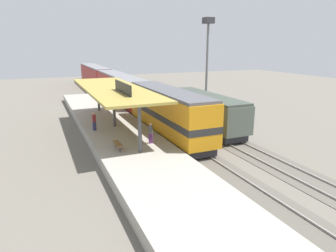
{
  "coord_description": "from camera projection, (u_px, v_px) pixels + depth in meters",
  "views": [
    {
      "loc": [
        -11.08,
        -28.25,
        8.62
      ],
      "look_at": [
        -1.38,
        -5.72,
        2.0
      ],
      "focal_mm": 32.22,
      "sensor_mm": 36.0,
      "label": 1
    }
  ],
  "objects": [
    {
      "name": "freight_car",
      "position": [
        206.0,
        111.0,
        31.25
      ],
      "size": [
        2.8,
        12.0,
        3.54
      ],
      "color": "#28282D",
      "rests_on": "track_far"
    },
    {
      "name": "station_canopy",
      "position": [
        113.0,
        89.0,
        28.51
      ],
      "size": [
        5.2,
        18.0,
        4.7
      ],
      "color": "#47474C",
      "rests_on": "platform"
    },
    {
      "name": "passenger_carriage_rear",
      "position": [
        95.0,
        76.0,
        63.1
      ],
      "size": [
        2.9,
        20.0,
        4.24
      ],
      "color": "#28282D",
      "rests_on": "track_near"
    },
    {
      "name": "person_waiting",
      "position": [
        94.0,
        120.0,
        27.93
      ],
      "size": [
        0.34,
        0.34,
        1.71
      ],
      "color": "navy",
      "rests_on": "platform"
    },
    {
      "name": "track_far",
      "position": [
        197.0,
        125.0,
        33.27
      ],
      "size": [
        3.2,
        110.0,
        0.16
      ],
      "color": "#565249",
      "rests_on": "ground"
    },
    {
      "name": "track_near",
      "position": [
        159.0,
        130.0,
        31.52
      ],
      "size": [
        3.2,
        110.0,
        0.16
      ],
      "color": "#565249",
      "rests_on": "ground"
    },
    {
      "name": "light_mast",
      "position": [
        208.0,
        47.0,
        35.64
      ],
      "size": [
        1.1,
        1.1,
        11.7
      ],
      "color": "slate",
      "rests_on": "ground"
    },
    {
      "name": "person_walking",
      "position": [
        151.0,
        132.0,
        24.2
      ],
      "size": [
        0.34,
        0.34,
        1.71
      ],
      "color": "#663375",
      "rests_on": "platform"
    },
    {
      "name": "platform_bench",
      "position": [
        118.0,
        144.0,
        22.88
      ],
      "size": [
        0.44,
        1.7,
        0.5
      ],
      "color": "#333338",
      "rests_on": "platform"
    },
    {
      "name": "passenger_carriage_front",
      "position": [
        120.0,
        89.0,
        44.65
      ],
      "size": [
        2.9,
        20.0,
        4.24
      ],
      "color": "#28282D",
      "rests_on": "track_near"
    },
    {
      "name": "locomotive",
      "position": [
        168.0,
        112.0,
        28.67
      ],
      "size": [
        2.93,
        14.43,
        4.44
      ],
      "color": "#28282D",
      "rests_on": "track_near"
    },
    {
      "name": "platform",
      "position": [
        115.0,
        131.0,
        29.65
      ],
      "size": [
        6.0,
        44.0,
        0.9
      ],
      "primitive_type": "cube",
      "color": "#9E998E",
      "rests_on": "ground"
    },
    {
      "name": "ground_plane",
      "position": [
        176.0,
        128.0,
        32.29
      ],
      "size": [
        120.0,
        120.0,
        0.0
      ],
      "primitive_type": "plane",
      "color": "#666056"
    }
  ]
}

